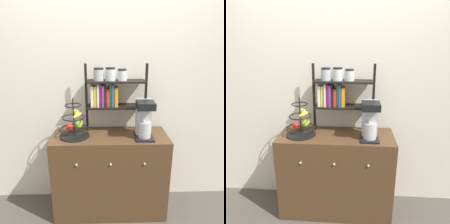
# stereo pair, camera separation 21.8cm
# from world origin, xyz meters

# --- Properties ---
(ground_plane) EXTENTS (12.00, 12.00, 0.00)m
(ground_plane) POSITION_xyz_m (0.00, 0.00, 0.00)
(ground_plane) COLOR #47423D
(wall_back) EXTENTS (7.00, 0.05, 2.60)m
(wall_back) POSITION_xyz_m (0.00, 0.52, 1.30)
(wall_back) COLOR silver
(wall_back) RESTS_ON ground_plane
(sideboard) EXTENTS (1.19, 0.49, 0.91)m
(sideboard) POSITION_xyz_m (0.00, 0.24, 0.46)
(sideboard) COLOR #4C331E
(sideboard) RESTS_ON ground_plane
(coffee_maker) EXTENTS (0.18, 0.23, 0.38)m
(coffee_maker) POSITION_xyz_m (0.34, 0.19, 1.11)
(coffee_maker) COLOR black
(coffee_maker) RESTS_ON sideboard
(fruit_stand) EXTENTS (0.30, 0.30, 0.40)m
(fruit_stand) POSITION_xyz_m (-0.36, 0.22, 1.04)
(fruit_stand) COLOR black
(fruit_stand) RESTS_ON sideboard
(shelf_hutch) EXTENTS (0.64, 0.20, 0.72)m
(shelf_hutch) POSITION_xyz_m (-0.01, 0.36, 1.36)
(shelf_hutch) COLOR black
(shelf_hutch) RESTS_ON sideboard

